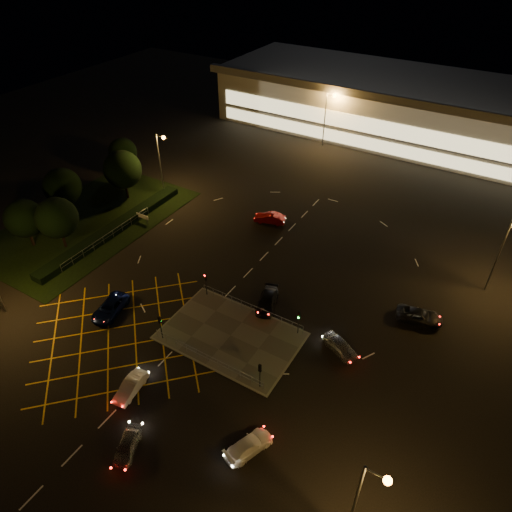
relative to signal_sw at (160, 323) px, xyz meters
The scene contains 26 objects.
ground 7.58m from the signal_sw, 56.28° to the left, with size 180.00×180.00×0.00m, color black.
pedestrian_island 7.57m from the signal_sw, 33.65° to the left, with size 14.00×9.00×0.12m, color #4C4944.
grass_verge 26.93m from the signal_sw, 153.45° to the left, with size 18.00×30.00×0.08m, color black.
hedge 22.55m from the signal_sw, 147.74° to the left, with size 2.00×26.00×1.00m, color black.
supermarket 68.13m from the signal_sw, 86.63° to the left, with size 72.00×26.50×10.50m.
streetlight_se 26.05m from the signal_sw, 18.14° to the right, with size 1.78×0.56×10.03m.
streetlight_nw 31.24m from the signal_sw, 129.19° to the left, with size 1.78×0.56×10.03m.
streetlight_ne 38.75m from the signal_sw, 42.43° to the left, with size 1.78×0.56×10.03m.
streetlight_far_left 54.44m from the signal_sw, 95.88° to the left, with size 1.78×0.56×10.03m.
signal_sw is the anchor object (origin of this frame).
signal_se 12.00m from the signal_sw, ahead, with size 0.28×0.30×3.15m.
signal_nw 7.99m from the signal_sw, 90.00° to the left, with size 0.28×0.30×3.15m.
signal_ne 14.41m from the signal_sw, 33.65° to the left, with size 0.28×0.30×3.15m.
tree_a 26.38m from the signal_sw, behind, with size 5.04×5.04×6.86m.
tree_b 30.55m from the signal_sw, 156.81° to the left, with size 5.40×5.40×7.35m.
tree_c 31.34m from the signal_sw, 140.20° to the left, with size 5.76×5.76×7.84m.
tree_d 39.73m from the signal_sw, 139.09° to the left, with size 4.68×4.68×6.37m.
tree_e 22.92m from the signal_sw, 164.76° to the left, with size 5.40×5.40×7.35m.
car_near_silver 12.60m from the signal_sw, 63.03° to the right, with size 1.53×3.80×1.29m, color silver.
car_queue_white 7.10m from the signal_sw, 74.73° to the right, with size 1.40×4.01×1.32m, color white.
car_left_blue 7.76m from the signal_sw, behind, with size 2.38×5.15×1.43m, color #0B1546.
car_far_dkgrey 12.43m from the signal_sw, 55.40° to the left, with size 1.97×4.85×1.41m, color black.
car_right_silver 18.74m from the signal_sw, 25.77° to the left, with size 1.70×4.22×1.44m, color #B6B9BD.
car_circ_red 25.56m from the signal_sw, 93.14° to the left, with size 1.56×4.48×1.47m, color #930A0C.
car_east_grey 28.12m from the signal_sw, 36.46° to the left, with size 2.32×5.03×1.40m, color black.
car_approach_white 15.70m from the signal_sw, 22.43° to the right, with size 1.80×4.43×1.28m, color white.
Camera 1 is at (21.57, -29.28, 36.48)m, focal length 32.00 mm.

